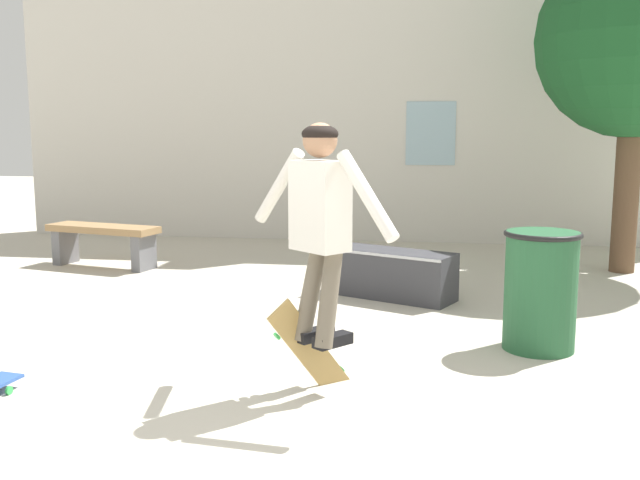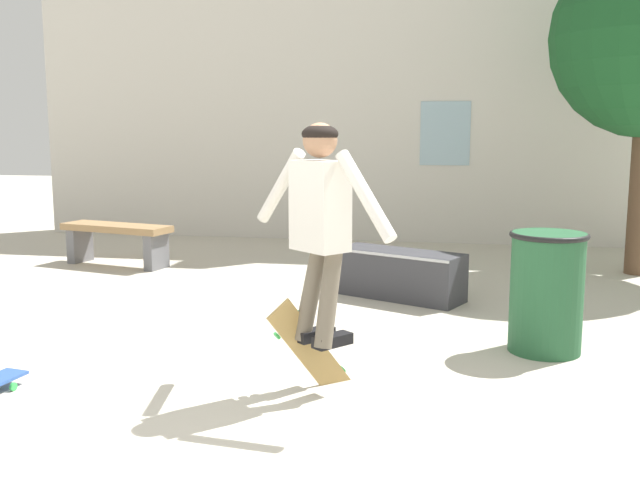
% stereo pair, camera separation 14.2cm
% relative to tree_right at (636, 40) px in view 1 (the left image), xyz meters
% --- Properties ---
extents(ground_plane, '(40.00, 40.00, 0.00)m').
position_rel_tree_right_xyz_m(ground_plane, '(-3.30, -5.17, -2.61)').
color(ground_plane, beige).
extents(building_backdrop, '(10.65, 0.52, 5.50)m').
position_rel_tree_right_xyz_m(building_backdrop, '(-3.29, 2.07, -0.33)').
color(building_backdrop, beige).
rests_on(building_backdrop, ground_plane).
extents(tree_right, '(2.20, 2.20, 3.73)m').
position_rel_tree_right_xyz_m(tree_right, '(0.00, 0.00, 0.00)').
color(tree_right, brown).
rests_on(tree_right, ground_plane).
extents(park_bench, '(1.46, 0.72, 0.50)m').
position_rel_tree_right_xyz_m(park_bench, '(-6.08, -0.59, -2.26)').
color(park_bench, '#99754C').
rests_on(park_bench, ground_plane).
extents(skate_ledge, '(1.33, 0.94, 0.47)m').
position_rel_tree_right_xyz_m(skate_ledge, '(-2.60, -1.68, -2.37)').
color(skate_ledge, '#38383D').
rests_on(skate_ledge, ground_plane).
extents(trash_bin, '(0.57, 0.57, 0.89)m').
position_rel_tree_right_xyz_m(trash_bin, '(-1.41, -3.20, -2.14)').
color(trash_bin, '#235633').
rests_on(trash_bin, ground_plane).
extents(skater, '(1.02, 0.88, 1.37)m').
position_rel_tree_right_xyz_m(skater, '(-2.90, -4.30, -1.49)').
color(skater, silver).
extents(skateboard_flipping, '(0.52, 0.43, 0.78)m').
position_rel_tree_right_xyz_m(skateboard_flipping, '(-2.96, -4.22, -2.40)').
color(skateboard_flipping, '#AD894C').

